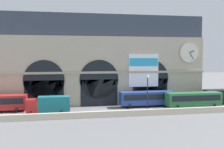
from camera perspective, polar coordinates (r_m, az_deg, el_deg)
name	(u,v)px	position (r m, az deg, el deg)	size (l,w,h in m)	color
ground_plane	(103,111)	(49.59, -2.02, -7.90)	(200.00, 200.00, 0.00)	slate
quay_parapet_wall	(107,114)	(44.52, -1.02, -8.60)	(90.00, 0.70, 1.06)	beige
station_building	(98,61)	(56.05, -3.16, 2.93)	(45.96, 5.56, 18.92)	#B2A891
box_truck_midwest	(49,104)	(48.01, -13.55, -6.35)	(7.50, 2.91, 3.12)	red
bus_mideast	(147,98)	(53.68, 7.56, -5.08)	(11.00, 3.25, 3.10)	#28479E
bus_east	(193,99)	(54.27, 17.30, -5.13)	(11.00, 3.25, 3.10)	#2D7A42
street_lamp_quayside	(148,89)	(46.34, 7.73, -3.25)	(0.44, 0.44, 6.90)	black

